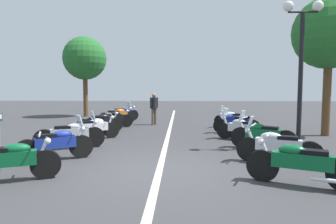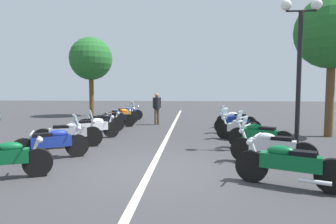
{
  "view_description": "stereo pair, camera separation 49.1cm",
  "coord_description": "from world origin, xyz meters",
  "px_view_note": "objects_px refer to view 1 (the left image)",
  "views": [
    {
      "loc": [
        -6.74,
        -0.48,
        1.93
      ],
      "look_at": [
        5.13,
        0.0,
        0.99
      ],
      "focal_mm": 30.92,
      "sensor_mm": 36.0,
      "label": 1
    },
    {
      "loc": [
        -6.74,
        -0.97,
        1.93
      ],
      "look_at": [
        5.13,
        0.0,
        0.99
      ],
      "focal_mm": 30.92,
      "sensor_mm": 36.0,
      "label": 2
    }
  ],
  "objects_px": {
    "motorcycle_right_row_2": "(262,135)",
    "roadside_tree_1": "(329,33)",
    "motorcycle_left_row_4": "(100,122)",
    "street_lamp_twin_globe": "(302,48)",
    "motorcycle_left_row_2": "(71,134)",
    "motorcycle_left_row_7": "(122,113)",
    "motorcycle_right_row_4": "(236,123)",
    "motorcycle_left_row_3": "(93,128)",
    "motorcycle_right_row_1": "(277,146)",
    "motorcycle_left_row_1": "(57,144)",
    "motorcycle_right_row_3": "(243,128)",
    "motorcycle_left_row_5": "(113,119)",
    "motorcycle_left_row_0": "(9,161)",
    "motorcycle_left_row_6": "(118,115)",
    "roadside_tree_0": "(85,59)",
    "motorcycle_right_row_5": "(233,119)",
    "bystander_0": "(154,106)",
    "motorcycle_right_row_0": "(301,163)"
  },
  "relations": [
    {
      "from": "motorcycle_left_row_3",
      "to": "motorcycle_right_row_2",
      "type": "height_order",
      "value": "motorcycle_right_row_2"
    },
    {
      "from": "motorcycle_left_row_1",
      "to": "motorcycle_right_row_1",
      "type": "xyz_separation_m",
      "value": [
        -0.1,
        -5.83,
        0.0
      ]
    },
    {
      "from": "motorcycle_left_row_3",
      "to": "motorcycle_left_row_4",
      "type": "height_order",
      "value": "motorcycle_left_row_4"
    },
    {
      "from": "motorcycle_right_row_2",
      "to": "roadside_tree_1",
      "type": "xyz_separation_m",
      "value": [
        2.92,
        -3.42,
        3.7
      ]
    },
    {
      "from": "roadside_tree_1",
      "to": "motorcycle_left_row_6",
      "type": "bearing_deg",
      "value": 68.95
    },
    {
      "from": "roadside_tree_1",
      "to": "motorcycle_left_row_4",
      "type": "bearing_deg",
      "value": 87.53
    },
    {
      "from": "motorcycle_right_row_4",
      "to": "roadside_tree_0",
      "type": "height_order",
      "value": "roadside_tree_0"
    },
    {
      "from": "motorcycle_left_row_1",
      "to": "motorcycle_left_row_2",
      "type": "bearing_deg",
      "value": 63.72
    },
    {
      "from": "motorcycle_left_row_1",
      "to": "motorcycle_right_row_1",
      "type": "relative_size",
      "value": 0.88
    },
    {
      "from": "motorcycle_right_row_5",
      "to": "motorcycle_right_row_3",
      "type": "bearing_deg",
      "value": 117.81
    },
    {
      "from": "bystander_0",
      "to": "street_lamp_twin_globe",
      "type": "bearing_deg",
      "value": -2.86
    },
    {
      "from": "motorcycle_left_row_0",
      "to": "motorcycle_left_row_4",
      "type": "height_order",
      "value": "motorcycle_left_row_4"
    },
    {
      "from": "motorcycle_right_row_2",
      "to": "motorcycle_right_row_5",
      "type": "bearing_deg",
      "value": -60.89
    },
    {
      "from": "motorcycle_right_row_3",
      "to": "roadside_tree_0",
      "type": "distance_m",
      "value": 13.42
    },
    {
      "from": "motorcycle_left_row_4",
      "to": "motorcycle_right_row_1",
      "type": "bearing_deg",
      "value": -75.93
    },
    {
      "from": "motorcycle_left_row_0",
      "to": "motorcycle_left_row_6",
      "type": "xyz_separation_m",
      "value": [
        10.06,
        -0.11,
        0.02
      ]
    },
    {
      "from": "motorcycle_left_row_5",
      "to": "motorcycle_right_row_4",
      "type": "relative_size",
      "value": 1.02
    },
    {
      "from": "motorcycle_left_row_4",
      "to": "street_lamp_twin_globe",
      "type": "distance_m",
      "value": 8.45
    },
    {
      "from": "motorcycle_right_row_0",
      "to": "bystander_0",
      "type": "bearing_deg",
      "value": -44.71
    },
    {
      "from": "motorcycle_left_row_3",
      "to": "motorcycle_left_row_7",
      "type": "distance_m",
      "value": 6.68
    },
    {
      "from": "motorcycle_right_row_4",
      "to": "motorcycle_left_row_5",
      "type": "bearing_deg",
      "value": 5.31
    },
    {
      "from": "motorcycle_left_row_1",
      "to": "motorcycle_left_row_2",
      "type": "distance_m",
      "value": 1.56
    },
    {
      "from": "motorcycle_left_row_2",
      "to": "motorcycle_left_row_7",
      "type": "bearing_deg",
      "value": 65.28
    },
    {
      "from": "motorcycle_right_row_3",
      "to": "street_lamp_twin_globe",
      "type": "relative_size",
      "value": 0.4
    },
    {
      "from": "street_lamp_twin_globe",
      "to": "roadside_tree_0",
      "type": "xyz_separation_m",
      "value": [
        10.85,
        10.43,
        0.85
      ]
    },
    {
      "from": "motorcycle_left_row_5",
      "to": "motorcycle_left_row_6",
      "type": "xyz_separation_m",
      "value": [
        1.58,
        0.07,
        0.02
      ]
    },
    {
      "from": "motorcycle_left_row_7",
      "to": "motorcycle_right_row_4",
      "type": "bearing_deg",
      "value": -71.09
    },
    {
      "from": "motorcycle_left_row_7",
      "to": "motorcycle_right_row_1",
      "type": "bearing_deg",
      "value": -89.72
    },
    {
      "from": "motorcycle_left_row_4",
      "to": "motorcycle_right_row_4",
      "type": "height_order",
      "value": "motorcycle_right_row_4"
    },
    {
      "from": "motorcycle_left_row_6",
      "to": "motorcycle_right_row_2",
      "type": "bearing_deg",
      "value": -84.37
    },
    {
      "from": "motorcycle_left_row_0",
      "to": "motorcycle_left_row_1",
      "type": "bearing_deg",
      "value": 58.88
    },
    {
      "from": "motorcycle_left_row_5",
      "to": "motorcycle_right_row_3",
      "type": "distance_m",
      "value": 6.63
    },
    {
      "from": "motorcycle_right_row_5",
      "to": "roadside_tree_0",
      "type": "height_order",
      "value": "roadside_tree_0"
    },
    {
      "from": "motorcycle_left_row_4",
      "to": "motorcycle_left_row_7",
      "type": "distance_m",
      "value": 4.94
    },
    {
      "from": "motorcycle_left_row_7",
      "to": "bystander_0",
      "type": "relative_size",
      "value": 1.1
    },
    {
      "from": "motorcycle_left_row_7",
      "to": "roadside_tree_1",
      "type": "xyz_separation_m",
      "value": [
        -5.35,
        -9.56,
        3.72
      ]
    },
    {
      "from": "motorcycle_left_row_7",
      "to": "motorcycle_right_row_2",
      "type": "height_order",
      "value": "motorcycle_right_row_2"
    },
    {
      "from": "motorcycle_left_row_1",
      "to": "motorcycle_right_row_4",
      "type": "relative_size",
      "value": 0.92
    },
    {
      "from": "street_lamp_twin_globe",
      "to": "motorcycle_left_row_4",
      "type": "bearing_deg",
      "value": 65.88
    },
    {
      "from": "motorcycle_right_row_4",
      "to": "bystander_0",
      "type": "distance_m",
      "value": 4.88
    },
    {
      "from": "motorcycle_left_row_3",
      "to": "roadside_tree_1",
      "type": "xyz_separation_m",
      "value": [
        1.33,
        -9.36,
        3.72
      ]
    },
    {
      "from": "motorcycle_left_row_2",
      "to": "motorcycle_right_row_1",
      "type": "height_order",
      "value": "motorcycle_left_row_2"
    },
    {
      "from": "motorcycle_right_row_3",
      "to": "motorcycle_left_row_5",
      "type": "bearing_deg",
      "value": 2.33
    },
    {
      "from": "motorcycle_left_row_2",
      "to": "motorcycle_left_row_5",
      "type": "xyz_separation_m",
      "value": [
        5.12,
        -0.16,
        -0.02
      ]
    },
    {
      "from": "motorcycle_left_row_1",
      "to": "motorcycle_right_row_2",
      "type": "xyz_separation_m",
      "value": [
        1.68,
        -5.94,
        0.01
      ]
    },
    {
      "from": "motorcycle_left_row_5",
      "to": "roadside_tree_0",
      "type": "height_order",
      "value": "roadside_tree_0"
    },
    {
      "from": "motorcycle_left_row_0",
      "to": "street_lamp_twin_globe",
      "type": "height_order",
      "value": "street_lamp_twin_globe"
    },
    {
      "from": "motorcycle_right_row_1",
      "to": "street_lamp_twin_globe",
      "type": "height_order",
      "value": "street_lamp_twin_globe"
    },
    {
      "from": "motorcycle_left_row_0",
      "to": "motorcycle_left_row_4",
      "type": "xyz_separation_m",
      "value": [
        6.83,
        -0.03,
        0.01
      ]
    },
    {
      "from": "motorcycle_left_row_5",
      "to": "motorcycle_right_row_4",
      "type": "bearing_deg",
      "value": -42.62
    }
  ]
}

